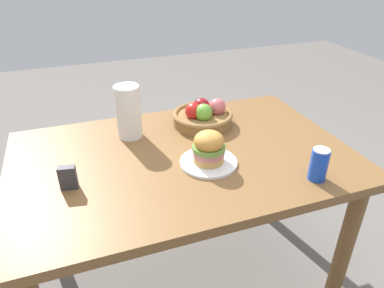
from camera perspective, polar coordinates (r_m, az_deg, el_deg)
The scene contains 8 objects.
ground_plane at distance 1.97m, azimuth -1.18°, elevation -20.58°, with size 8.00×8.00×0.00m, color slate.
dining_table at distance 1.53m, azimuth -1.43°, elevation -4.89°, with size 1.40×0.90×0.75m.
plate at distance 1.41m, azimuth 2.67°, elevation -2.95°, with size 0.23×0.23×0.01m, color white.
sandwich at distance 1.38m, azimuth 2.73°, elevation -0.50°, with size 0.13×0.13×0.13m.
soda_can at distance 1.38m, azimuth 19.78°, elevation -3.12°, with size 0.07×0.07×0.13m.
fruit_basket at distance 1.70m, azimuth 1.78°, elevation 4.61°, with size 0.29×0.29×0.12m.
paper_towel_roll at distance 1.59m, azimuth -10.21°, elevation 5.12°, with size 0.11×0.11×0.24m, color white.
napkin_holder at distance 1.33m, azimuth -19.39°, elevation -5.14°, with size 0.06×0.03×0.09m, color #333338.
Camera 1 is at (-0.39, -1.20, 1.52)m, focal length 33.07 mm.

